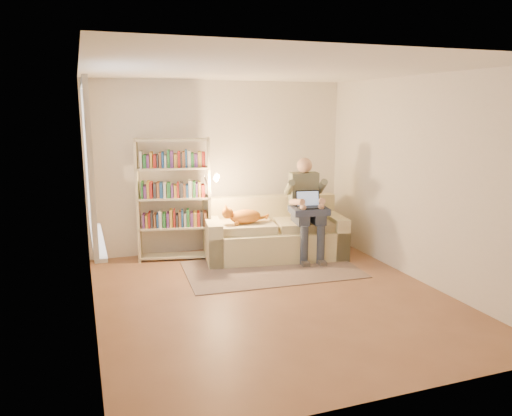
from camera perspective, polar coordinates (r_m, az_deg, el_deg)
name	(u,v)px	position (r m, az deg, el deg)	size (l,w,h in m)	color
floor	(272,297)	(5.99, 1.89, -10.12)	(4.50, 4.50, 0.00)	brown
ceiling	(274,70)	(5.59, 2.07, 15.52)	(4.00, 4.50, 0.02)	white
wall_left	(87,199)	(5.26, -18.73, 0.97)	(0.02, 4.50, 2.60)	silver
wall_right	(420,180)	(6.64, 18.26, 3.05)	(0.02, 4.50, 2.60)	silver
wall_back	(220,167)	(7.77, -4.15, 4.72)	(4.00, 0.02, 2.60)	silver
wall_front	(389,235)	(3.69, 14.93, -3.05)	(4.00, 0.02, 2.60)	silver
window	(92,188)	(5.45, -18.26, 2.14)	(0.12, 1.52, 1.69)	white
sofa	(274,236)	(7.48, 2.03, -3.18)	(2.16, 1.22, 0.87)	beige
person	(306,203)	(7.34, 5.76, 0.60)	(0.49, 0.70, 1.48)	#6B715B
cat	(242,216)	(7.19, -1.58, -0.93)	(0.71, 0.31, 0.26)	#FF9731
blanket	(309,210)	(7.22, 6.13, -0.27)	(0.52, 0.43, 0.09)	#2C364E
laptop	(309,203)	(7.21, 6.12, 0.55)	(0.39, 0.33, 0.32)	black
bookshelf	(174,193)	(7.30, -9.35, 1.67)	(1.17, 0.56, 1.78)	beige
rug	(271,269)	(6.94, 1.78, -7.01)	(2.35, 1.39, 0.01)	#7B665A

